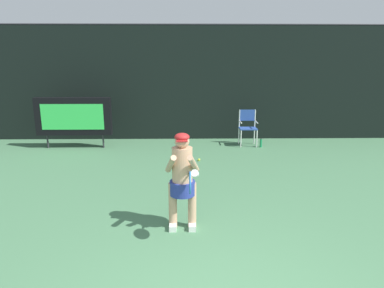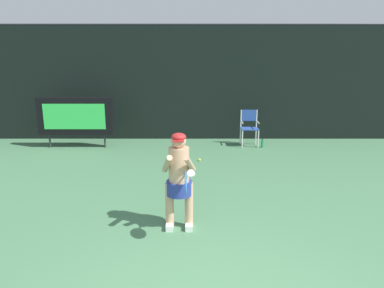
{
  "view_description": "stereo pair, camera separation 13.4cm",
  "coord_description": "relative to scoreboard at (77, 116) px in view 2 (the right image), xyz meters",
  "views": [
    {
      "loc": [
        -0.36,
        -2.68,
        2.56
      ],
      "look_at": [
        -0.25,
        3.45,
        1.05
      ],
      "focal_mm": 32.03,
      "sensor_mm": 36.0,
      "label": 1
    },
    {
      "loc": [
        -0.22,
        -2.68,
        2.56
      ],
      "look_at": [
        -0.25,
        3.45,
        1.05
      ],
      "focal_mm": 32.03,
      "sensor_mm": 36.0,
      "label": 2
    }
  ],
  "objects": [
    {
      "name": "tennis_racket",
      "position": [
        3.35,
        -5.55,
        -0.02
      ],
      "size": [
        0.03,
        0.6,
        0.31
      ],
      "rotation": [
        0.0,
        0.0,
        -0.07
      ],
      "color": "black"
    },
    {
      "name": "tennis_ball_loose",
      "position": [
        3.63,
        -1.44,
        -0.91
      ],
      "size": [
        0.07,
        0.07,
        0.07
      ],
      "color": "#CCDB3D",
      "rests_on": "ground"
    },
    {
      "name": "backdrop_screen",
      "position": [
        3.66,
        1.21,
        0.86
      ],
      "size": [
        18.0,
        0.12,
        3.66
      ],
      "color": "black",
      "rests_on": "ground"
    },
    {
      "name": "scoreboard",
      "position": [
        0.0,
        0.0,
        0.0
      ],
      "size": [
        2.2,
        0.21,
        1.5
      ],
      "color": "black",
      "rests_on": "ground"
    },
    {
      "name": "umpire_chair",
      "position": [
        5.18,
        0.25,
        -0.33
      ],
      "size": [
        0.52,
        0.44,
        1.08
      ],
      "color": "white",
      "rests_on": "ground"
    },
    {
      "name": "water_bottle",
      "position": [
        5.54,
        -0.02,
        -0.82
      ],
      "size": [
        0.07,
        0.07,
        0.27
      ],
      "color": "#1C8B50",
      "rests_on": "ground"
    },
    {
      "name": "tennis_player",
      "position": [
        3.24,
        -5.06,
        -0.11
      ],
      "size": [
        0.53,
        0.6,
        1.51
      ],
      "color": "white",
      "rests_on": "ground"
    }
  ]
}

